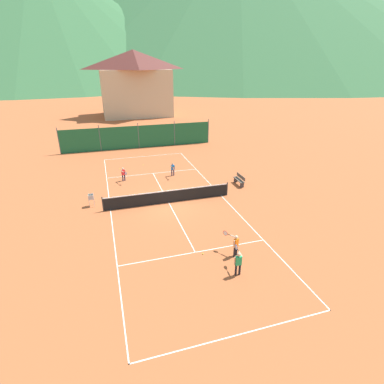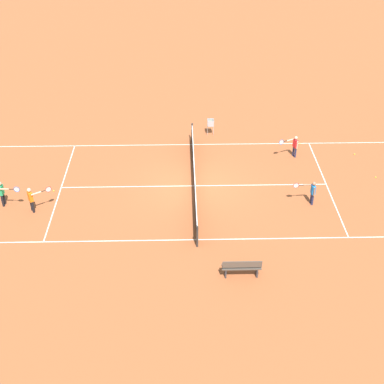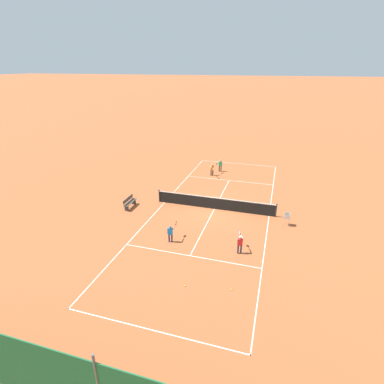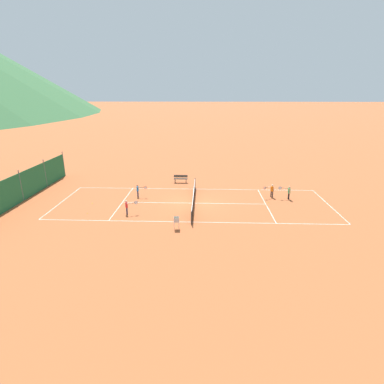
# 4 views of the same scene
# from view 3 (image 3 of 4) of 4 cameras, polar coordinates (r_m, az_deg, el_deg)

# --- Properties ---
(ground_plane) EXTENTS (600.00, 600.00, 0.00)m
(ground_plane) POSITION_cam_3_polar(r_m,az_deg,el_deg) (23.09, 4.29, -3.22)
(ground_plane) COLOR #A8542D
(court_line_markings) EXTENTS (8.25, 23.85, 0.01)m
(court_line_markings) POSITION_cam_3_polar(r_m,az_deg,el_deg) (23.09, 4.29, -3.21)
(court_line_markings) COLOR white
(court_line_markings) RESTS_ON ground
(tennis_net) EXTENTS (9.18, 0.08, 1.06)m
(tennis_net) POSITION_cam_3_polar(r_m,az_deg,el_deg) (22.87, 4.33, -2.10)
(tennis_net) COLOR #2D2D2D
(tennis_net) RESTS_ON ground
(player_near_baseline) EXTENTS (0.55, 1.04, 1.24)m
(player_near_baseline) POSITION_cam_3_polar(r_m,az_deg,el_deg) (29.76, 3.86, 4.47)
(player_near_baseline) COLOR black
(player_near_baseline) RESTS_ON ground
(player_far_baseline) EXTENTS (0.47, 1.03, 1.26)m
(player_far_baseline) POSITION_cam_3_polar(r_m,az_deg,el_deg) (30.99, 5.36, 5.20)
(player_far_baseline) COLOR black
(player_far_baseline) RESTS_ON ground
(player_far_service) EXTENTS (0.40, 1.00, 1.18)m
(player_far_service) POSITION_cam_3_polar(r_m,az_deg,el_deg) (18.70, -4.08, -7.59)
(player_far_service) COLOR #23284C
(player_far_service) RESTS_ON ground
(player_near_service) EXTENTS (0.40, 1.03, 1.19)m
(player_near_service) POSITION_cam_3_polar(r_m,az_deg,el_deg) (17.84, 9.11, -9.50)
(player_near_service) COLOR #23284C
(player_near_service) RESTS_ON ground
(tennis_ball_by_net_left) EXTENTS (0.07, 0.07, 0.07)m
(tennis_ball_by_net_left) POSITION_cam_3_polar(r_m,az_deg,el_deg) (15.67, -1.39, -17.46)
(tennis_ball_by_net_left) COLOR #CCE033
(tennis_ball_by_net_left) RESTS_ON ground
(tennis_ball_far_corner) EXTENTS (0.07, 0.07, 0.07)m
(tennis_ball_far_corner) POSITION_cam_3_polar(r_m,az_deg,el_deg) (17.63, 13.06, -12.88)
(tennis_ball_far_corner) COLOR #CCE033
(tennis_ball_far_corner) RESTS_ON ground
(tennis_ball_alley_right) EXTENTS (0.07, 0.07, 0.07)m
(tennis_ball_alley_right) POSITION_cam_3_polar(r_m,az_deg,el_deg) (15.59, 7.50, -17.94)
(tennis_ball_alley_right) COLOR #CCE033
(tennis_ball_alley_right) RESTS_ON ground
(tennis_ball_by_net_right) EXTENTS (0.07, 0.07, 0.07)m
(tennis_ball_by_net_right) POSITION_cam_3_polar(r_m,az_deg,el_deg) (29.17, 6.56, 2.53)
(tennis_ball_by_net_right) COLOR #CCE033
(tennis_ball_by_net_right) RESTS_ON ground
(ball_hopper) EXTENTS (0.36, 0.36, 0.89)m
(ball_hopper) POSITION_cam_3_polar(r_m,az_deg,el_deg) (21.48, 17.66, -4.49)
(ball_hopper) COLOR #B7B7BC
(ball_hopper) RESTS_ON ground
(courtside_bench) EXTENTS (0.36, 1.50, 0.84)m
(courtside_bench) POSITION_cam_3_polar(r_m,az_deg,el_deg) (23.56, -11.81, -1.90)
(courtside_bench) COLOR #51473D
(courtside_bench) RESTS_ON ground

